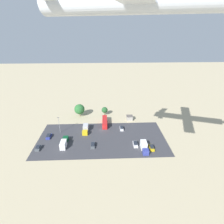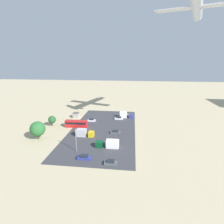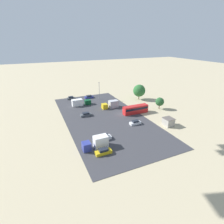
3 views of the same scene
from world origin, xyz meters
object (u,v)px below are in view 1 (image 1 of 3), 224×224
object	(u,v)px
parked_car_0	(122,128)
parked_car_4	(38,148)
parked_car_1	(152,147)
shed_building	(130,118)
parked_car_5	(93,145)
parked_car_3	(135,144)
parked_truck_0	(86,129)
parked_car_2	(49,136)
parked_truck_1	(64,143)
parked_truck_2	(144,147)
bus	(105,122)

from	to	relation	value
parked_car_0	parked_car_4	world-z (taller)	parked_car_0
parked_car_1	shed_building	bearing A→B (deg)	102.81
parked_car_0	parked_car_1	xyz separation A→B (m)	(-11.81, 17.10, 0.02)
parked_car_1	parked_car_5	size ratio (longest dim) A/B	1.01
parked_car_3	parked_car_4	xyz separation A→B (m)	(43.54, 0.97, -0.04)
parked_car_4	parked_truck_0	distance (m)	24.10
parked_car_0	parked_car_2	distance (m)	36.98
parked_car_1	parked_car_4	distance (m)	50.36
parked_car_4	parked_truck_1	world-z (taller)	parked_truck_1
parked_car_4	parked_truck_2	bearing A→B (deg)	176.96
parked_car_3	parked_car_0	bearing A→B (deg)	109.43
bus	parked_car_1	size ratio (longest dim) A/B	2.42
parked_car_3	parked_truck_1	world-z (taller)	parked_truck_1
parked_car_1	parked_truck_2	bearing A→B (deg)	-170.03
parked_car_3	parked_truck_0	bearing A→B (deg)	151.49
parked_car_1	parked_truck_0	xyz separation A→B (m)	(30.69, -15.83, 0.81)
shed_building	parked_car_2	xyz separation A→B (m)	(42.06, 16.35, -0.72)
bus	parked_truck_0	xyz separation A→B (m)	(9.99, 6.71, -0.32)
parked_car_4	parked_car_0	bearing A→B (deg)	-158.43
shed_building	parked_car_3	size ratio (longest dim) A/B	0.80
parked_car_1	parked_car_3	bearing A→B (deg)	157.22
bus	parked_car_2	size ratio (longest dim) A/B	2.45
parked_car_5	parked_truck_0	xyz separation A→B (m)	(4.48, -13.01, 0.83)
shed_building	parked_truck_0	size ratio (longest dim) A/B	0.49
parked_car_2	parked_car_0	bearing A→B (deg)	-170.49
parked_car_3	parked_truck_1	size ratio (longest dim) A/B	0.52
shed_building	parked_car_1	bearing A→B (deg)	102.81
parked_car_3	parked_truck_2	size ratio (longest dim) A/B	0.62
shed_building	parked_car_3	xyz separation A→B (m)	(0.56, 24.50, -0.70)
parked_car_0	parked_car_5	distance (m)	20.27
parked_car_0	shed_building	bearing A→B (deg)	61.38
bus	parked_car_0	size ratio (longest dim) A/B	2.60
parked_car_1	parked_car_5	bearing A→B (deg)	173.84
parked_truck_0	parked_truck_2	xyz separation A→B (m)	(-27.21, 16.45, 0.08)
parked_truck_1	parked_car_1	bearing A→B (deg)	-5.85
parked_truck_0	parked_car_0	bearing A→B (deg)	-176.15
parked_car_0	parked_truck_1	size ratio (longest dim) A/B	0.48
parked_truck_2	parked_car_4	bearing A→B (deg)	-3.04
bus	parked_truck_2	bearing A→B (deg)	126.65
parked_car_0	parked_truck_1	world-z (taller)	parked_truck_1
parked_car_3	parked_car_2	bearing A→B (deg)	168.89
bus	parked_car_2	bearing A→B (deg)	22.72
parked_truck_2	parked_car_0	bearing A→B (deg)	-64.80
parked_truck_2	parked_car_2	bearing A→B (deg)	-14.52
bus	parked_car_2	world-z (taller)	bus
shed_building	parked_car_0	distance (m)	11.69
parked_car_1	parked_car_2	size ratio (longest dim) A/B	1.01
parked_truck_0	parked_truck_1	bearing A→B (deg)	53.74
bus	parked_car_0	xyz separation A→B (m)	(-8.89, 5.44, -1.15)
parked_car_2	parked_truck_2	bearing A→B (deg)	165.48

